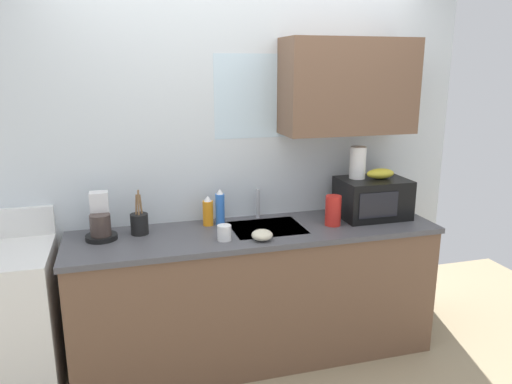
{
  "coord_description": "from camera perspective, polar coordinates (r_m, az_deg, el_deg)",
  "views": [
    {
      "loc": [
        -0.82,
        -2.89,
        1.92
      ],
      "look_at": [
        0.0,
        0.0,
        1.15
      ],
      "focal_mm": 34.54,
      "sensor_mm": 36.0,
      "label": 1
    }
  ],
  "objects": [
    {
      "name": "cereal_canister",
      "position": [
        3.27,
        8.93,
        -2.14
      ],
      "size": [
        0.1,
        0.1,
        0.2
      ],
      "primitive_type": "cylinder",
      "color": "red",
      "rests_on": "counter_unit"
    },
    {
      "name": "banana_bunch",
      "position": [
        3.49,
        14.21,
        2.09
      ],
      "size": [
        0.2,
        0.11,
        0.07
      ],
      "primitive_type": "ellipsoid",
      "color": "gold",
      "rests_on": "microwave"
    },
    {
      "name": "mug_white",
      "position": [
        2.98,
        -3.69,
        -4.74
      ],
      "size": [
        0.08,
        0.08,
        0.09
      ],
      "primitive_type": "cylinder",
      "color": "white",
      "rests_on": "counter_unit"
    },
    {
      "name": "paper_towel_roll",
      "position": [
        3.44,
        11.71,
        3.35
      ],
      "size": [
        0.11,
        0.11,
        0.22
      ],
      "primitive_type": "cylinder",
      "color": "white",
      "rests_on": "microwave"
    },
    {
      "name": "coffee_maker",
      "position": [
        3.14,
        -17.57,
        -3.28
      ],
      "size": [
        0.19,
        0.21,
        0.28
      ],
      "color": "black",
      "rests_on": "counter_unit"
    },
    {
      "name": "dish_soap_bottle_blue",
      "position": [
        3.26,
        -4.19,
        -1.82
      ],
      "size": [
        0.06,
        0.06,
        0.24
      ],
      "color": "blue",
      "rests_on": "counter_unit"
    },
    {
      "name": "kitchen_wall_assembly",
      "position": [
        3.39,
        0.58,
        4.72
      ],
      "size": [
        3.15,
        0.42,
        2.5
      ],
      "color": "silver",
      "rests_on": "ground"
    },
    {
      "name": "stove_range",
      "position": [
        3.32,
        -27.18,
        -13.47
      ],
      "size": [
        0.6,
        0.6,
        1.08
      ],
      "color": "white",
      "rests_on": "ground"
    },
    {
      "name": "dish_soap_bottle_orange",
      "position": [
        3.25,
        -5.58,
        -2.27
      ],
      "size": [
        0.07,
        0.07,
        0.2
      ],
      "color": "orange",
      "rests_on": "counter_unit"
    },
    {
      "name": "sink_faucet",
      "position": [
        3.39,
        0.21,
        -1.35
      ],
      "size": [
        0.03,
        0.03,
        0.2
      ],
      "primitive_type": "cylinder",
      "color": "#B2B5BA",
      "rests_on": "counter_unit"
    },
    {
      "name": "small_bowl",
      "position": [
        2.98,
        0.71,
        -5.0
      ],
      "size": [
        0.13,
        0.13,
        0.06
      ],
      "primitive_type": "ellipsoid",
      "color": "beige",
      "rests_on": "counter_unit"
    },
    {
      "name": "microwave",
      "position": [
        3.5,
        13.34,
        -0.68
      ],
      "size": [
        0.46,
        0.35,
        0.27
      ],
      "color": "black",
      "rests_on": "counter_unit"
    },
    {
      "name": "counter_unit",
      "position": [
        3.35,
        0.02,
        -11.55
      ],
      "size": [
        2.38,
        0.63,
        0.9
      ],
      "color": "brown",
      "rests_on": "ground"
    },
    {
      "name": "utensil_crock",
      "position": [
        3.16,
        -13.35,
        -3.53
      ],
      "size": [
        0.11,
        0.11,
        0.29
      ],
      "color": "black",
      "rests_on": "counter_unit"
    }
  ]
}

